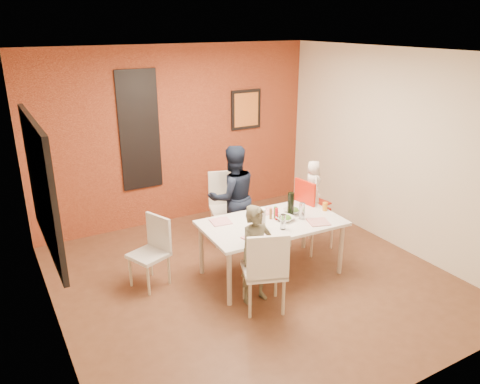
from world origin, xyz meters
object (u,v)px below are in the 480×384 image
child_near (256,255)px  chair_far (226,203)px  child_far (233,197)px  paper_towel_roll (261,219)px  dining_table (272,226)px  wine_bottle (291,205)px  high_chair (310,208)px  toddler (313,185)px  chair_near (266,268)px  chair_left (153,247)px

child_near → chair_far: bearing=66.1°
child_far → paper_towel_roll: bearing=85.9°
dining_table → wine_bottle: wine_bottle is taller
high_chair → toddler: bearing=-83.9°
chair_near → high_chair: 1.66m
dining_table → chair_far: 1.17m
child_near → toddler: (1.34, 0.74, 0.36)m
chair_far → child_far: bearing=-79.3°
chair_far → paper_towel_roll: 1.31m
chair_far → chair_near: bearing=-88.7°
toddler → paper_towel_roll: toddler is taller
chair_far → chair_left: bearing=-137.1°
toddler → wine_bottle: bearing=135.0°
high_chair → child_far: child_far is taller
chair_far → paper_towel_roll: (-0.21, -1.27, 0.27)m
chair_far → child_near: size_ratio=0.86×
chair_near → chair_left: bearing=-33.6°
chair_near → high_chair: size_ratio=0.94×
chair_near → chair_left: 1.44m
child_near → paper_towel_roll: 0.49m
chair_near → child_near: bearing=-76.4°
child_far → chair_far: bearing=-89.8°
dining_table → paper_towel_roll: 0.31m
wine_bottle → paper_towel_roll: size_ratio=1.26×
wine_bottle → child_near: bearing=-149.9°
toddler → wine_bottle: (-0.56, -0.29, -0.08)m
child_far → child_near: bearing=77.9°
toddler → chair_near: bearing=143.6°
chair_left → child_near: bearing=21.3°
chair_far → child_far: (-0.03, -0.25, 0.17)m
high_chair → paper_towel_roll: high_chair is taller
chair_left → child_far: (1.31, 0.42, 0.25)m
high_chair → child_near: (-1.31, -0.73, -0.04)m
chair_far → paper_towel_roll: size_ratio=4.04×
high_chair → wine_bottle: 0.65m
high_chair → paper_towel_roll: bearing=102.4°
dining_table → chair_left: 1.45m
child_far → toddler: bearing=151.8°
chair_near → wine_bottle: size_ratio=3.10×
high_chair → child_near: child_near is taller
child_far → paper_towel_roll: size_ratio=5.92×
child_near → child_far: child_far is taller
chair_far → high_chair: bearing=-29.1°
dining_table → child_far: child_far is taller
high_chair → paper_towel_roll: size_ratio=4.16×
chair_left → high_chair: bearing=62.9°
chair_near → child_near: 0.25m
chair_far → child_far: 0.30m
child_far → wine_bottle: size_ratio=4.70×
chair_left → wine_bottle: (1.65, -0.48, 0.39)m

